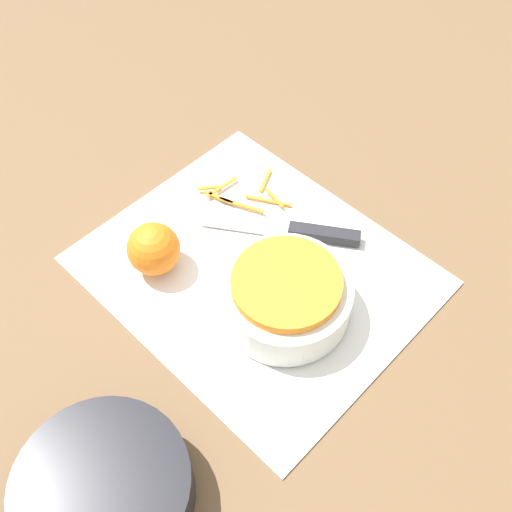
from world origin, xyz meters
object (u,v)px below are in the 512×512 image
at_px(bowl_dark, 105,491).
at_px(knife, 308,232).
at_px(orange_left, 154,249).
at_px(bowl_speckled, 286,295).

height_order(bowl_dark, knife, bowl_dark).
height_order(knife, orange_left, orange_left).
xyz_separation_m(bowl_speckled, bowl_dark, (-0.02, 0.31, -0.01)).
bearing_deg(bowl_speckled, knife, -62.22).
distance_m(bowl_speckled, knife, 0.13).
xyz_separation_m(knife, orange_left, (0.12, 0.19, 0.03)).
relative_size(bowl_dark, orange_left, 2.57).
height_order(bowl_dark, orange_left, orange_left).
bearing_deg(bowl_dark, bowl_speckled, -85.43).
xyz_separation_m(bowl_speckled, knife, (0.06, -0.12, -0.03)).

